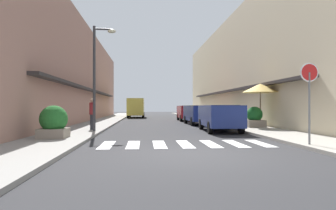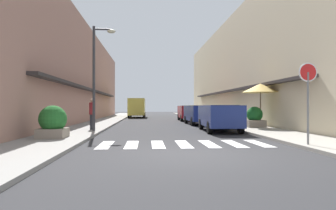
{
  "view_description": "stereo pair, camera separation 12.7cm",
  "coord_description": "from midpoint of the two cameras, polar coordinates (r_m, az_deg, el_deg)",
  "views": [
    {
      "loc": [
        -1.5,
        -8.36,
        1.41
      ],
      "look_at": [
        0.03,
        10.13,
        1.49
      ],
      "focal_mm": 30.66,
      "sensor_mm": 36.0,
      "label": 1
    },
    {
      "loc": [
        -1.37,
        -8.37,
        1.41
      ],
      "look_at": [
        0.03,
        10.13,
        1.49
      ],
      "focal_mm": 30.66,
      "sensor_mm": 36.0,
      "label": 2
    }
  ],
  "objects": [
    {
      "name": "planter_midblock",
      "position": [
        18.48,
        16.64,
        -2.44
      ],
      "size": [
        1.09,
        1.09,
        1.27
      ],
      "color": "gray",
      "rests_on": "sidewalk_right"
    },
    {
      "name": "delivery_van",
      "position": [
        35.98,
        -6.47,
        -0.24
      ],
      "size": [
        2.09,
        5.43,
        2.37
      ],
      "color": "#D8CC4C",
      "rests_on": "ground_plane"
    },
    {
      "name": "street_lamp",
      "position": [
        15.48,
        -14.0,
        7.34
      ],
      "size": [
        1.19,
        0.28,
        5.46
      ],
      "color": "#38383D",
      "rests_on": "sidewalk_left"
    },
    {
      "name": "crosswalk",
      "position": [
        10.69,
        3.06,
        -7.78
      ],
      "size": [
        6.15,
        2.2,
        0.01
      ],
      "color": "silver",
      "rests_on": "ground_plane"
    },
    {
      "name": "parked_car_mid",
      "position": [
        22.04,
        6.05,
        -1.5
      ],
      "size": [
        1.9,
        4.33,
        1.47
      ],
      "color": "navy",
      "rests_on": "ground_plane"
    },
    {
      "name": "sidewalk_left",
      "position": [
        25.52,
        -12.9,
        -3.26
      ],
      "size": [
        2.65,
        59.03,
        0.12
      ],
      "primitive_type": "cube",
      "color": "gray",
      "rests_on": "ground_plane"
    },
    {
      "name": "ground_plane",
      "position": [
        25.3,
        -1.47,
        -3.43
      ],
      "size": [
        92.75,
        92.75,
        0.0
      ],
      "primitive_type": "plane",
      "color": "#2B2B2D"
    },
    {
      "name": "planter_far",
      "position": [
        24.85,
        10.54,
        -1.86
      ],
      "size": [
        1.03,
        1.03,
        1.25
      ],
      "color": "slate",
      "rests_on": "sidewalk_right"
    },
    {
      "name": "parked_car_near",
      "position": [
        16.2,
        10.0,
        -1.96
      ],
      "size": [
        1.97,
        4.49,
        1.47
      ],
      "color": "navy",
      "rests_on": "ground_plane"
    },
    {
      "name": "building_row_right",
      "position": [
        28.49,
        16.67,
        6.78
      ],
      "size": [
        5.5,
        39.95,
        9.77
      ],
      "color": "beige",
      "rests_on": "ground_plane"
    },
    {
      "name": "parked_car_far",
      "position": [
        27.7,
        3.83,
        -1.24
      ],
      "size": [
        1.89,
        4.51,
        1.47
      ],
      "color": "maroon",
      "rests_on": "ground_plane"
    },
    {
      "name": "planter_corner",
      "position": [
        12.59,
        -22.05,
        -3.24
      ],
      "size": [
        1.1,
        1.1,
        1.32
      ],
      "color": "gray",
      "rests_on": "sidewalk_left"
    },
    {
      "name": "cafe_umbrella",
      "position": [
        18.52,
        17.68,
        3.19
      ],
      "size": [
        2.25,
        2.25,
        2.68
      ],
      "color": "#262626",
      "rests_on": "sidewalk_right"
    },
    {
      "name": "sidewalk_right",
      "position": [
        26.08,
        9.72,
        -3.2
      ],
      "size": [
        2.65,
        59.03,
        0.12
      ],
      "primitive_type": "cube",
      "color": "#9E998E",
      "rests_on": "ground_plane"
    },
    {
      "name": "pedestrian_walking_near",
      "position": [
        16.35,
        -15.0,
        -1.57
      ],
      "size": [
        0.34,
        0.34,
        1.72
      ],
      "rotation": [
        0.0,
        0.0,
        2.26
      ],
      "color": "#282B33",
      "rests_on": "sidewalk_left"
    },
    {
      "name": "round_street_sign",
      "position": [
        10.79,
        25.98,
        4.17
      ],
      "size": [
        0.65,
        0.07,
        2.76
      ],
      "color": "slate",
      "rests_on": "sidewalk_right"
    },
    {
      "name": "building_row_left",
      "position": [
        27.51,
        -20.5,
        5.65
      ],
      "size": [
        5.5,
        39.95,
        8.45
      ],
      "color": "#A87A6B",
      "rests_on": "ground_plane"
    }
  ]
}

